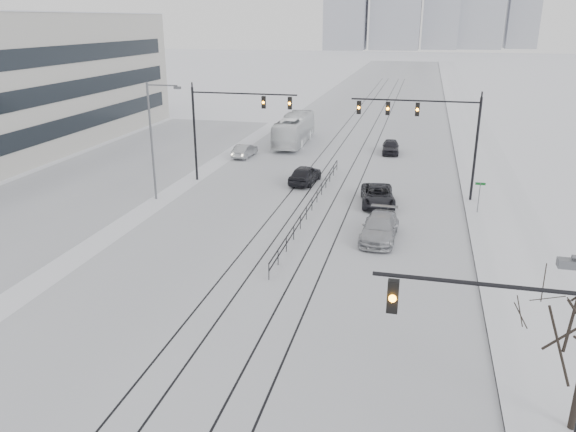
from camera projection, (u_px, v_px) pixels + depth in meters
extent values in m
cube|color=silver|center=(359.00, 134.00, 68.93)|extent=(22.00, 260.00, 0.02)
cube|color=white|center=(474.00, 139.00, 65.93)|extent=(5.00, 260.00, 0.16)
cube|color=gray|center=(452.00, 138.00, 66.48)|extent=(0.10, 260.00, 0.12)
cube|color=silver|center=(104.00, 176.00, 50.40)|extent=(14.00, 60.00, 0.03)
cube|color=black|center=(305.00, 174.00, 51.15)|extent=(0.10, 180.00, 0.01)
cube|color=black|center=(320.00, 175.00, 50.84)|extent=(0.10, 180.00, 0.01)
cube|color=black|center=(347.00, 177.00, 50.31)|extent=(0.10, 180.00, 0.01)
cube|color=black|center=(362.00, 178.00, 50.00)|extent=(0.10, 180.00, 0.01)
cube|color=black|center=(15.00, 95.00, 49.84)|extent=(0.08, 58.00, 12.00)
cube|color=#9DA1AD|center=(524.00, 4.00, 264.11)|extent=(14.00, 14.00, 40.00)
cylinder|color=black|center=(484.00, 284.00, 15.13)|extent=(6.00, 0.12, 0.12)
cube|color=black|center=(393.00, 296.00, 15.88)|extent=(0.32, 0.24, 1.00)
sphere|color=orange|center=(392.00, 299.00, 15.75)|extent=(0.22, 0.22, 0.22)
cylinder|color=black|center=(476.00, 151.00, 42.14)|extent=(0.20, 0.20, 8.00)
cylinder|color=black|center=(415.00, 101.00, 41.99)|extent=(9.50, 0.12, 0.12)
cube|color=black|center=(359.00, 107.00, 43.12)|extent=(0.32, 0.24, 1.00)
sphere|color=orange|center=(359.00, 108.00, 42.99)|extent=(0.22, 0.22, 0.22)
cube|color=black|center=(388.00, 108.00, 42.63)|extent=(0.32, 0.24, 1.00)
sphere|color=orange|center=(388.00, 109.00, 42.51)|extent=(0.22, 0.22, 0.22)
cube|color=black|center=(417.00, 109.00, 42.15)|extent=(0.32, 0.24, 1.00)
sphere|color=orange|center=(417.00, 110.00, 42.02)|extent=(0.22, 0.22, 0.22)
cylinder|color=black|center=(195.00, 135.00, 48.12)|extent=(0.20, 0.20, 8.00)
cylinder|color=black|center=(244.00, 94.00, 45.93)|extent=(9.00, 0.12, 0.12)
cube|color=black|center=(290.00, 103.00, 45.29)|extent=(0.32, 0.24, 1.00)
sphere|color=orange|center=(289.00, 103.00, 45.16)|extent=(0.22, 0.22, 0.22)
cube|color=black|center=(264.00, 102.00, 45.78)|extent=(0.32, 0.24, 1.00)
sphere|color=orange|center=(263.00, 103.00, 45.65)|extent=(0.22, 0.22, 0.22)
cube|color=#595B60|center=(571.00, 264.00, 11.44)|extent=(0.50, 0.25, 0.18)
cylinder|color=#595B60|center=(152.00, 142.00, 42.67)|extent=(0.16, 0.16, 9.00)
cylinder|color=#595B60|center=(162.00, 85.00, 40.98)|extent=(2.40, 0.10, 0.10)
cube|color=#595B60|center=(177.00, 88.00, 40.76)|extent=(0.50, 0.25, 0.18)
cube|color=black|center=(312.00, 198.00, 41.09)|extent=(0.06, 24.00, 0.06)
cube|color=black|center=(312.00, 204.00, 41.23)|extent=(0.06, 24.00, 0.06)
cylinder|color=#595B60|center=(479.00, 199.00, 40.25)|extent=(0.06, 0.06, 2.40)
cube|color=#0C4C19|center=(480.00, 184.00, 39.88)|extent=(0.70, 0.04, 0.18)
imported|color=black|center=(305.00, 174.00, 48.03)|extent=(2.36, 4.82, 1.58)
imported|color=gray|center=(245.00, 151.00, 57.29)|extent=(1.68, 4.15, 1.34)
imported|color=black|center=(378.00, 196.00, 42.51)|extent=(3.12, 5.50, 1.45)
imported|color=#9EA0A5|center=(380.00, 228.00, 35.82)|extent=(2.36, 5.37, 1.53)
imported|color=black|center=(391.00, 147.00, 58.83)|extent=(1.94, 4.30, 1.44)
imported|color=white|center=(294.00, 130.00, 63.04)|extent=(2.96, 11.56, 3.20)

